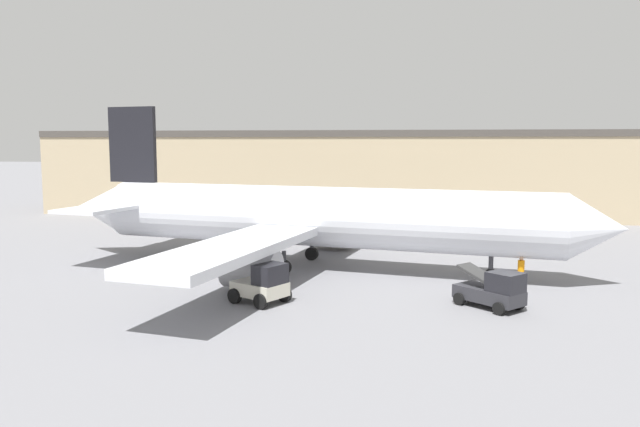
% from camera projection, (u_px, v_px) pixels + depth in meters
% --- Properties ---
extents(ground_plane, '(400.00, 400.00, 0.00)m').
position_uv_depth(ground_plane, '(320.00, 268.00, 40.65)').
color(ground_plane, slate).
extents(terminal_building, '(89.18, 12.56, 9.45)m').
position_uv_depth(terminal_building, '(438.00, 173.00, 69.97)').
color(terminal_building, tan).
rests_on(terminal_building, ground_plane).
extents(airplane, '(37.33, 33.90, 10.68)m').
position_uv_depth(airplane, '(307.00, 218.00, 40.57)').
color(airplane, silver).
rests_on(airplane, ground_plane).
extents(ground_crew_worker, '(0.38, 0.38, 1.71)m').
position_uv_depth(ground_crew_worker, '(521.00, 270.00, 35.66)').
color(ground_crew_worker, '#1E2338').
rests_on(ground_crew_worker, ground_plane).
extents(baggage_tug, '(3.27, 3.06, 2.09)m').
position_uv_depth(baggage_tug, '(263.00, 285.00, 31.73)').
color(baggage_tug, beige).
rests_on(baggage_tug, ground_plane).
extents(belt_loader_truck, '(3.54, 3.43, 1.98)m').
position_uv_depth(belt_loader_truck, '(493.00, 290.00, 30.75)').
color(belt_loader_truck, '#2D2D33').
rests_on(belt_loader_truck, ground_plane).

